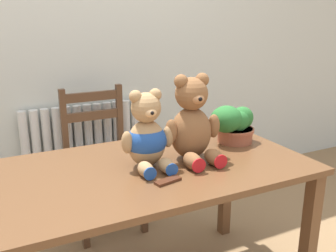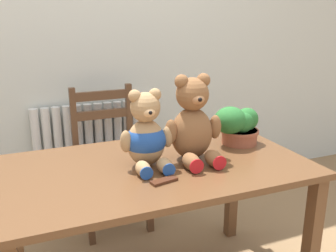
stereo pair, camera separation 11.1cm
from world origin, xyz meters
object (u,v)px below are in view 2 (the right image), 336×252
(teddy_bear_right, at_px, (193,124))
(chocolate_bar, at_px, (164,181))
(teddy_bear_left, at_px, (146,136))
(potted_plant, at_px, (237,124))
(wooden_chair_behind, at_px, (109,156))

(teddy_bear_right, distance_m, chocolate_bar, 0.33)
(teddy_bear_left, relative_size, potted_plant, 1.38)
(teddy_bear_left, xyz_separation_m, teddy_bear_right, (0.22, -0.01, 0.03))
(wooden_chair_behind, bearing_deg, chocolate_bar, 89.12)
(teddy_bear_left, height_order, teddy_bear_right, teddy_bear_right)
(wooden_chair_behind, xyz_separation_m, potted_plant, (0.52, -0.73, 0.36))
(teddy_bear_left, bearing_deg, potted_plant, -166.46)
(wooden_chair_behind, distance_m, teddy_bear_left, 0.93)
(potted_plant, xyz_separation_m, chocolate_bar, (-0.53, -0.30, -0.10))
(teddy_bear_right, bearing_deg, chocolate_bar, 43.14)
(chocolate_bar, bearing_deg, potted_plant, 29.51)
(wooden_chair_behind, relative_size, teddy_bear_right, 2.29)
(wooden_chair_behind, bearing_deg, potted_plant, 125.07)
(teddy_bear_right, xyz_separation_m, chocolate_bar, (-0.22, -0.19, -0.17))
(teddy_bear_right, height_order, potted_plant, teddy_bear_right)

